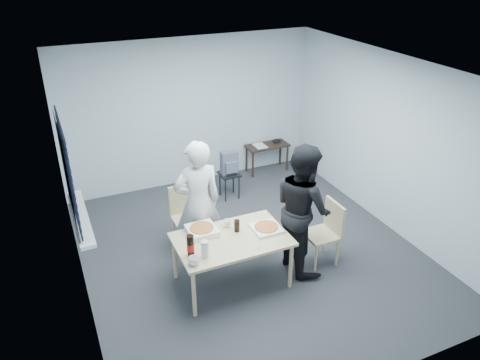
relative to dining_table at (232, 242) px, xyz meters
name	(u,v)px	position (x,y,z in m)	size (l,w,h in m)	color
room	(70,178)	(-1.70, 0.91, 0.82)	(5.00, 5.00, 5.00)	#2F3035
dining_table	(232,242)	(0.00, 0.00, 0.00)	(1.40, 0.89, 0.68)	#D9B98A
chair_far	(186,212)	(-0.24, 1.12, -0.11)	(0.42, 0.42, 0.89)	#D9B98A
chair_right	(327,228)	(1.36, -0.08, -0.11)	(0.42, 0.42, 0.89)	#D9B98A
person_white	(198,203)	(-0.20, 0.65, 0.26)	(0.65, 0.42, 1.77)	silver
person_black	(303,208)	(0.99, -0.01, 0.26)	(0.86, 0.47, 1.77)	black
side_table	(267,149)	(1.92, 2.79, -0.16)	(0.81, 0.36, 0.54)	#342119
stool	(229,179)	(0.86, 2.12, -0.27)	(0.33, 0.33, 0.46)	black
backpack	(229,163)	(0.86, 2.11, 0.03)	(0.28, 0.21, 0.40)	slate
pizza_box_a	(202,230)	(-0.30, 0.26, 0.10)	(0.35, 0.35, 0.09)	white
pizza_box_b	(266,228)	(0.48, 0.00, 0.08)	(0.35, 0.35, 0.05)	white
mug_a	(194,261)	(-0.60, -0.31, 0.11)	(0.12, 0.12, 0.10)	white
mug_b	(227,223)	(0.06, 0.27, 0.11)	(0.10, 0.10, 0.09)	white
cola_glass	(237,226)	(0.12, 0.12, 0.14)	(0.07, 0.07, 0.16)	black
soda_bottle	(191,246)	(-0.58, -0.14, 0.20)	(0.09, 0.09, 0.28)	black
plastic_cups	(205,249)	(-0.43, -0.22, 0.16)	(0.09, 0.09, 0.21)	silver
rubber_band	(259,249)	(0.21, -0.34, 0.06)	(0.05, 0.05, 0.00)	red
papers	(260,146)	(1.77, 2.80, -0.08)	(0.21, 0.29, 0.00)	white
black_box	(277,141)	(2.14, 2.83, -0.05)	(0.13, 0.09, 0.06)	black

